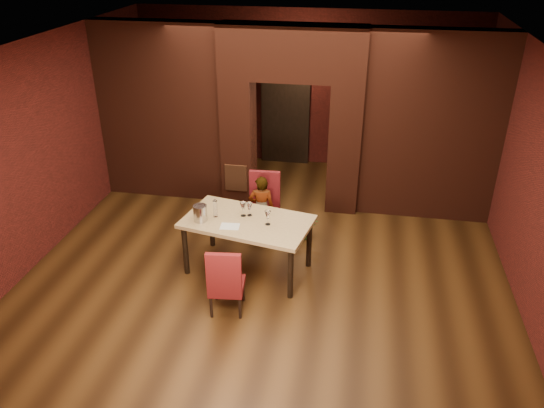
{
  "coord_description": "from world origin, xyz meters",
  "views": [
    {
      "loc": [
        1.24,
        -6.74,
        4.55
      ],
      "look_at": [
        0.02,
        0.0,
        0.98
      ],
      "focal_mm": 35.0,
      "sensor_mm": 36.0,
      "label": 1
    }
  ],
  "objects_px": {
    "wine_bucket": "(200,213)",
    "wine_glass_b": "(250,209)",
    "potted_plant": "(306,226)",
    "water_bottle": "(215,208)",
    "dining_table": "(248,245)",
    "wine_glass_c": "(268,218)",
    "person_seated": "(262,209)",
    "wine_glass_a": "(243,209)",
    "chair_near": "(227,278)",
    "chair_far": "(263,208)"
  },
  "relations": [
    {
      "from": "chair_near",
      "to": "wine_glass_c",
      "type": "bearing_deg",
      "value": -119.91
    },
    {
      "from": "wine_bucket",
      "to": "wine_glass_c",
      "type": "bearing_deg",
      "value": 3.66
    },
    {
      "from": "dining_table",
      "to": "wine_glass_c",
      "type": "relative_size",
      "value": 8.41
    },
    {
      "from": "person_seated",
      "to": "wine_glass_b",
      "type": "relative_size",
      "value": 5.55
    },
    {
      "from": "dining_table",
      "to": "person_seated",
      "type": "relative_size",
      "value": 1.58
    },
    {
      "from": "chair_far",
      "to": "wine_bucket",
      "type": "bearing_deg",
      "value": -125.94
    },
    {
      "from": "chair_far",
      "to": "water_bottle",
      "type": "height_order",
      "value": "water_bottle"
    },
    {
      "from": "chair_near",
      "to": "wine_glass_b",
      "type": "distance_m",
      "value": 1.19
    },
    {
      "from": "dining_table",
      "to": "wine_glass_b",
      "type": "distance_m",
      "value": 0.54
    },
    {
      "from": "wine_glass_a",
      "to": "person_seated",
      "type": "bearing_deg",
      "value": 81.23
    },
    {
      "from": "wine_bucket",
      "to": "wine_glass_b",
      "type": "bearing_deg",
      "value": 22.89
    },
    {
      "from": "dining_table",
      "to": "wine_glass_b",
      "type": "height_order",
      "value": "wine_glass_b"
    },
    {
      "from": "chair_near",
      "to": "wine_bucket",
      "type": "xyz_separation_m",
      "value": [
        -0.58,
        0.83,
        0.47
      ]
    },
    {
      "from": "chair_near",
      "to": "wine_glass_a",
      "type": "xyz_separation_m",
      "value": [
        -0.01,
        1.07,
        0.46
      ]
    },
    {
      "from": "chair_far",
      "to": "water_bottle",
      "type": "bearing_deg",
      "value": -122.42
    },
    {
      "from": "dining_table",
      "to": "chair_near",
      "type": "relative_size",
      "value": 1.82
    },
    {
      "from": "chair_far",
      "to": "chair_near",
      "type": "distance_m",
      "value": 1.91
    },
    {
      "from": "chair_near",
      "to": "water_bottle",
      "type": "relative_size",
      "value": 3.63
    },
    {
      "from": "dining_table",
      "to": "water_bottle",
      "type": "xyz_separation_m",
      "value": [
        -0.47,
        0.02,
        0.56
      ]
    },
    {
      "from": "dining_table",
      "to": "chair_near",
      "type": "height_order",
      "value": "chair_near"
    },
    {
      "from": "wine_glass_c",
      "to": "chair_near",
      "type": "bearing_deg",
      "value": -113.32
    },
    {
      "from": "wine_glass_a",
      "to": "potted_plant",
      "type": "height_order",
      "value": "wine_glass_a"
    },
    {
      "from": "water_bottle",
      "to": "potted_plant",
      "type": "distance_m",
      "value": 1.77
    },
    {
      "from": "dining_table",
      "to": "chair_far",
      "type": "relative_size",
      "value": 1.64
    },
    {
      "from": "person_seated",
      "to": "wine_glass_a",
      "type": "bearing_deg",
      "value": 74.33
    },
    {
      "from": "water_bottle",
      "to": "person_seated",
      "type": "bearing_deg",
      "value": 59.14
    },
    {
      "from": "wine_bucket",
      "to": "person_seated",
      "type": "bearing_deg",
      "value": 55.72
    },
    {
      "from": "dining_table",
      "to": "wine_glass_c",
      "type": "height_order",
      "value": "wine_glass_c"
    },
    {
      "from": "wine_bucket",
      "to": "water_bottle",
      "type": "distance_m",
      "value": 0.24
    },
    {
      "from": "wine_glass_a",
      "to": "wine_bucket",
      "type": "xyz_separation_m",
      "value": [
        -0.57,
        -0.25,
        0.01
      ]
    },
    {
      "from": "dining_table",
      "to": "wine_glass_a",
      "type": "relative_size",
      "value": 8.16
    },
    {
      "from": "chair_far",
      "to": "person_seated",
      "type": "bearing_deg",
      "value": -101.05
    },
    {
      "from": "dining_table",
      "to": "wine_glass_b",
      "type": "bearing_deg",
      "value": 99.34
    },
    {
      "from": "wine_glass_b",
      "to": "potted_plant",
      "type": "relative_size",
      "value": 0.47
    },
    {
      "from": "person_seated",
      "to": "water_bottle",
      "type": "relative_size",
      "value": 4.19
    },
    {
      "from": "chair_near",
      "to": "wine_bucket",
      "type": "height_order",
      "value": "wine_bucket"
    },
    {
      "from": "wine_bucket",
      "to": "potted_plant",
      "type": "xyz_separation_m",
      "value": [
        1.39,
        1.2,
        -0.75
      ]
    },
    {
      "from": "chair_near",
      "to": "potted_plant",
      "type": "relative_size",
      "value": 2.28
    },
    {
      "from": "wine_bucket",
      "to": "water_bottle",
      "type": "height_order",
      "value": "water_bottle"
    },
    {
      "from": "wine_glass_a",
      "to": "wine_glass_c",
      "type": "bearing_deg",
      "value": -24.89
    },
    {
      "from": "person_seated",
      "to": "wine_bucket",
      "type": "distance_m",
      "value": 1.28
    },
    {
      "from": "wine_glass_a",
      "to": "wine_glass_b",
      "type": "distance_m",
      "value": 0.09
    },
    {
      "from": "chair_far",
      "to": "wine_bucket",
      "type": "xyz_separation_m",
      "value": [
        -0.69,
        -1.08,
        0.41
      ]
    },
    {
      "from": "chair_near",
      "to": "wine_bucket",
      "type": "relative_size",
      "value": 4.1
    },
    {
      "from": "wine_glass_b",
      "to": "water_bottle",
      "type": "distance_m",
      "value": 0.49
    },
    {
      "from": "person_seated",
      "to": "wine_glass_c",
      "type": "height_order",
      "value": "person_seated"
    },
    {
      "from": "dining_table",
      "to": "wine_bucket",
      "type": "distance_m",
      "value": 0.86
    },
    {
      "from": "chair_far",
      "to": "wine_bucket",
      "type": "relative_size",
      "value": 4.57
    },
    {
      "from": "wine_glass_c",
      "to": "wine_bucket",
      "type": "distance_m",
      "value": 0.96
    },
    {
      "from": "water_bottle",
      "to": "potted_plant",
      "type": "xyz_separation_m",
      "value": [
        1.21,
        1.05,
        -0.76
      ]
    }
  ]
}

